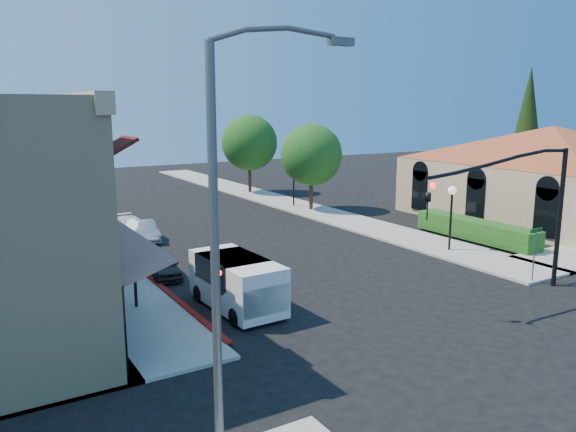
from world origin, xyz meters
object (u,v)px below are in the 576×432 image
conifer_far (527,123)px  lamppost_right_near (452,202)px  parked_car_a (163,266)px  signal_mast_arm (530,198)px  street_tree_a (311,155)px  parked_car_c (130,228)px  street_tree_b (249,143)px  white_van (237,280)px  lamppost_left_far (65,193)px  parked_car_b (145,231)px  lamppost_right_far (294,172)px  cobra_streetlight (229,223)px  secondary_signal (217,300)px  parked_car_d (81,201)px  street_name_sign (535,246)px  lamppost_left_near (133,241)px

conifer_far → lamppost_right_near: conifer_far is taller
parked_car_a → signal_mast_arm: bearing=-32.7°
street_tree_a → parked_car_c: bearing=-172.0°
street_tree_b → parked_car_a: street_tree_b is taller
street_tree_a → white_van: street_tree_a is taller
signal_mast_arm → parked_car_a: 16.10m
lamppost_left_far → parked_car_b: (3.70, -3.00, -2.16)m
conifer_far → lamppost_right_far: (-19.50, 6.00, -3.62)m
street_tree_b → white_van: bearing=-118.2°
street_tree_a → parked_car_a: 18.64m
conifer_far → lamppost_right_near: size_ratio=3.08×
cobra_streetlight → parked_car_c: (3.80, 22.00, -4.65)m
secondary_signal → lamppost_left_far: lamppost_left_far is taller
street_tree_a → white_van: size_ratio=1.40×
lamppost_right_far → parked_car_c: lamppost_right_far is taller
lamppost_left_far → street_tree_b: bearing=30.0°
lamppost_left_far → parked_car_d: bearing=74.8°
street_tree_a → street_name_sign: bearing=-93.8°
cobra_streetlight → parked_car_b: cobra_streetlight is taller
lamppost_right_far → parked_car_d: (-14.28, 8.00, -2.21)m
street_name_sign → parked_car_c: street_name_sign is taller
lamppost_left_near → lamppost_left_far: (0.00, 14.00, 0.00)m
conifer_far → white_van: size_ratio=2.38×
conifer_far → cobra_streetlight: conifer_far is taller
parked_car_b → street_tree_a: bearing=17.7°
street_tree_b → parked_car_d: (-14.58, 0.00, -4.02)m
parked_car_b → white_van: bearing=-86.1°
secondary_signal → street_tree_a: bearing=50.8°
parked_car_b → street_name_sign: bearing=-48.5°
lamppost_left_far → lamppost_right_far: (17.00, 2.00, 0.00)m
secondary_signal → signal_mast_arm: bearing=0.4°
lamppost_right_far → parked_car_d: lamppost_right_far is taller
lamppost_left_far → parked_car_c: size_ratio=0.84×
street_tree_b → secondary_signal: (-16.80, -30.59, -2.23)m
street_tree_a → parked_car_c: 14.73m
signal_mast_arm → parked_car_a: size_ratio=2.57×
conifer_far → parked_car_c: (-33.34, 2.00, -5.74)m
street_tree_a → signal_mast_arm: (-2.94, -20.50, -0.11)m
signal_mast_arm → secondary_signal: signal_mast_arm is taller
parked_car_b → parked_car_c: 1.14m
secondary_signal → lamppost_left_far: bearing=91.4°
parked_car_a → parked_car_b: bearing=86.5°
parked_car_c → secondary_signal: bearing=-100.8°
lamppost_right_near → parked_car_c: size_ratio=0.84×
signal_mast_arm → parked_car_d: bearing=110.9°
white_van → lamppost_right_near: bearing=8.3°
parked_car_b → parked_car_c: (-0.54, 1.00, 0.05)m
street_tree_a → street_tree_b: (0.00, 10.00, 0.35)m
cobra_streetlight → lamppost_right_far: cobra_streetlight is taller
street_name_sign → parked_car_b: size_ratio=0.72×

